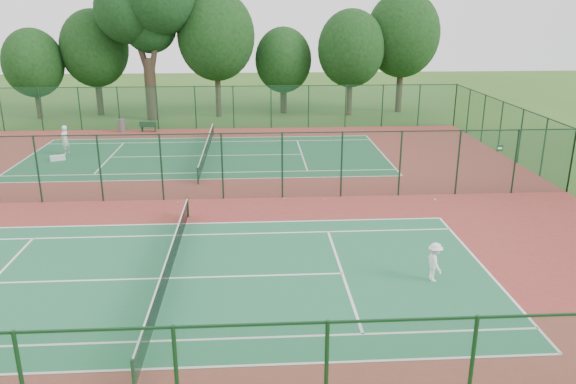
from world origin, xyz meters
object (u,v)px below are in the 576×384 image
(player_far, at_px, (65,140))
(bench, at_px, (148,126))
(player_near, at_px, (435,262))
(trash_bin, at_px, (122,126))
(big_tree, at_px, (146,9))
(kit_bag, at_px, (58,158))

(player_far, height_order, bench, player_far)
(player_near, bearing_deg, trash_bin, 26.32)
(trash_bin, relative_size, bench, 0.74)
(big_tree, bearing_deg, bench, -85.47)
(player_near, height_order, big_tree, big_tree)
(bench, relative_size, kit_bag, 1.52)
(player_far, height_order, kit_bag, player_far)
(bench, bearing_deg, kit_bag, -109.15)
(player_near, bearing_deg, big_tree, 19.43)
(big_tree, bearing_deg, player_near, -64.61)
(kit_bag, bearing_deg, bench, 40.92)
(bench, bearing_deg, trash_bin, -174.70)
(trash_bin, relative_size, kit_bag, 1.12)
(trash_bin, xyz_separation_m, big_tree, (1.66, 5.41, 8.84))
(player_near, relative_size, trash_bin, 1.42)
(player_far, bearing_deg, big_tree, -177.43)
(bench, height_order, kit_bag, bench)
(player_near, bearing_deg, player_far, 38.23)
(player_far, relative_size, kit_bag, 2.15)
(trash_bin, height_order, bench, trash_bin)
(player_far, distance_m, bench, 8.29)
(kit_bag, distance_m, big_tree, 17.31)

